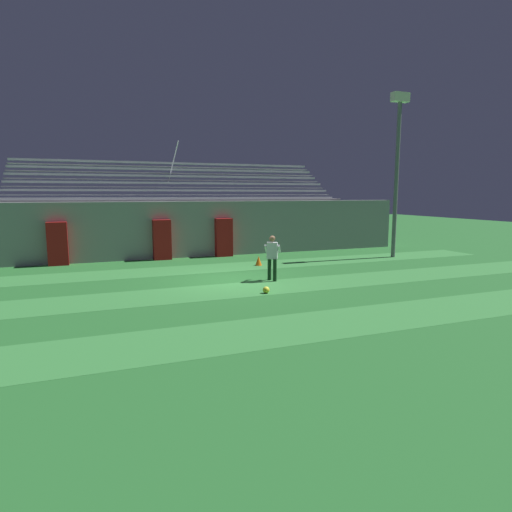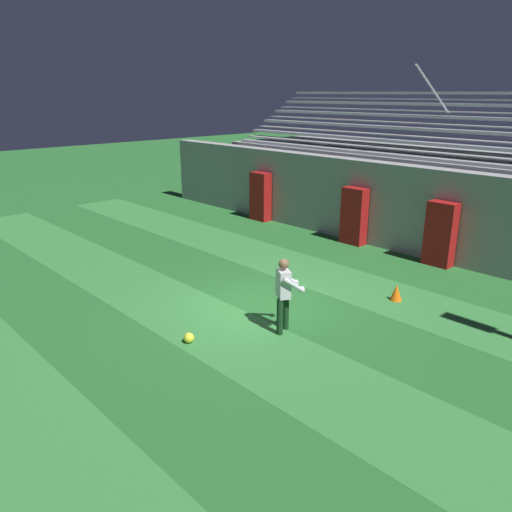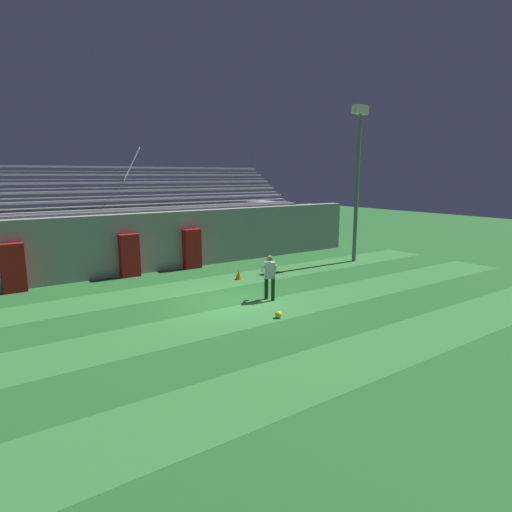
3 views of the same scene
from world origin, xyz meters
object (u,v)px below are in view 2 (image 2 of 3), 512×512
Objects in this scene: padding_pillar_gate_right at (440,234)px; soccer_ball at (189,338)px; padding_pillar_far_left at (260,197)px; traffic_cone at (396,292)px; padding_pillar_gate_left at (354,216)px; goalkeeper at (284,291)px.

soccer_ball is (-1.15, -8.39, -0.86)m from padding_pillar_gate_right.
padding_pillar_far_left is at bearing 128.07° from soccer_ball.
soccer_ball is 0.52× the size of traffic_cone.
padding_pillar_gate_left is 3.12m from padding_pillar_gate_right.
padding_pillar_far_left is (-4.60, 0.00, 0.00)m from padding_pillar_gate_left.
padding_pillar_gate_left is 8.66m from soccer_ball.
goalkeeper is at bearing -91.34° from padding_pillar_gate_right.
padding_pillar_gate_right is 8.51m from soccer_ball.
padding_pillar_far_left reaches higher than soccer_ball.
goalkeeper is at bearing -103.03° from traffic_cone.
padding_pillar_gate_left is 4.61× the size of traffic_cone.
padding_pillar_gate_left is 5.02m from traffic_cone.
padding_pillar_far_left is 4.61× the size of traffic_cone.
padding_pillar_far_left is at bearing 180.00° from padding_pillar_gate_right.
padding_pillar_far_left reaches higher than goalkeeper.
padding_pillar_gate_right is (3.12, 0.00, 0.00)m from padding_pillar_gate_left.
padding_pillar_far_left is 10.69m from soccer_ball.
soccer_ball is (-0.99, -1.81, -0.84)m from goalkeeper.
padding_pillar_gate_left is at bearing 103.22° from soccer_ball.
padding_pillar_far_left is 10.03m from goalkeeper.
padding_pillar_gate_left is 1.16× the size of goalkeeper.
soccer_ball is at bearing -118.72° from goalkeeper.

